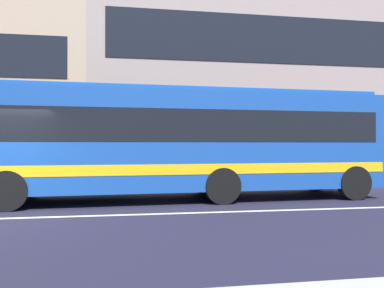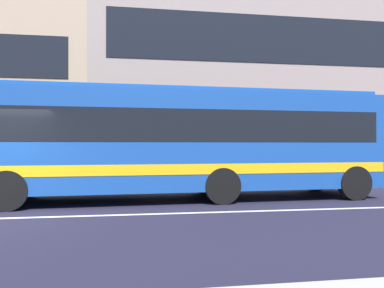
{
  "view_description": "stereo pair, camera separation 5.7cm",
  "coord_description": "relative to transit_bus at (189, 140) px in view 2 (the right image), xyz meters",
  "views": [
    {
      "loc": [
        3.13,
        -9.09,
        1.62
      ],
      "look_at": [
        4.99,
        1.99,
        1.65
      ],
      "focal_mm": 36.25,
      "sensor_mm": 36.0,
      "label": 1
    },
    {
      "loc": [
        3.18,
        -9.09,
        1.62
      ],
      "look_at": [
        4.99,
        1.99,
        1.65
      ],
      "focal_mm": 36.25,
      "sensor_mm": 36.0,
      "label": 2
    }
  ],
  "objects": [
    {
      "name": "apartment_block_right",
      "position": [
        7.29,
        12.12,
        4.23
      ],
      "size": [
        22.01,
        9.89,
        12.01
      ],
      "color": "#A28B81",
      "rests_on": "ground_plane"
    },
    {
      "name": "transit_bus",
      "position": [
        0.0,
        0.0,
        0.0
      ],
      "size": [
        11.63,
        3.0,
        3.23
      ],
      "color": "#194695",
      "rests_on": "ground_plane"
    }
  ]
}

